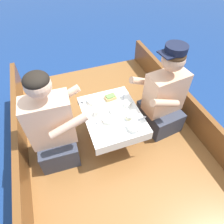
{
  "coord_description": "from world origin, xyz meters",
  "views": [
    {
      "loc": [
        -0.46,
        -1.19,
        2.19
      ],
      "look_at": [
        0.0,
        0.07,
        0.77
      ],
      "focal_mm": 32.0,
      "sensor_mm": 36.0,
      "label": 1
    }
  ],
  "objects_px": {
    "sandwich": "(110,97)",
    "tin_can": "(129,117)",
    "person_port": "(53,128)",
    "person_starboard": "(163,98)",
    "coffee_cup_starboard": "(128,104)",
    "coffee_cup_port": "(97,112)"
  },
  "relations": [
    {
      "from": "person_port",
      "to": "coffee_cup_starboard",
      "type": "bearing_deg",
      "value": 6.4
    },
    {
      "from": "person_port",
      "to": "tin_can",
      "type": "height_order",
      "value": "person_port"
    },
    {
      "from": "person_starboard",
      "to": "coffee_cup_port",
      "type": "xyz_separation_m",
      "value": [
        -0.72,
        0.03,
        0.01
      ]
    },
    {
      "from": "person_port",
      "to": "sandwich",
      "type": "height_order",
      "value": "person_port"
    },
    {
      "from": "person_starboard",
      "to": "coffee_cup_starboard",
      "type": "distance_m",
      "value": 0.39
    },
    {
      "from": "person_starboard",
      "to": "coffee_cup_starboard",
      "type": "xyz_separation_m",
      "value": [
        -0.39,
        0.04,
        0.01
      ]
    },
    {
      "from": "coffee_cup_starboard",
      "to": "tin_can",
      "type": "bearing_deg",
      "value": -108.55
    },
    {
      "from": "coffee_cup_starboard",
      "to": "person_port",
      "type": "bearing_deg",
      "value": -176.32
    },
    {
      "from": "person_starboard",
      "to": "coffee_cup_port",
      "type": "distance_m",
      "value": 0.72
    },
    {
      "from": "sandwich",
      "to": "tin_can",
      "type": "bearing_deg",
      "value": -77.03
    },
    {
      "from": "tin_can",
      "to": "person_starboard",
      "type": "bearing_deg",
      "value": 16.22
    },
    {
      "from": "coffee_cup_port",
      "to": "person_port",
      "type": "bearing_deg",
      "value": -174.79
    },
    {
      "from": "person_port",
      "to": "tin_can",
      "type": "bearing_deg",
      "value": -7.19
    },
    {
      "from": "person_starboard",
      "to": "tin_can",
      "type": "height_order",
      "value": "person_starboard"
    },
    {
      "from": "sandwich",
      "to": "coffee_cup_starboard",
      "type": "distance_m",
      "value": 0.2
    },
    {
      "from": "sandwich",
      "to": "tin_can",
      "type": "height_order",
      "value": "sandwich"
    },
    {
      "from": "sandwich",
      "to": "person_port",
      "type": "bearing_deg",
      "value": -162.52
    },
    {
      "from": "sandwich",
      "to": "tin_can",
      "type": "relative_size",
      "value": 1.81
    },
    {
      "from": "coffee_cup_starboard",
      "to": "tin_can",
      "type": "distance_m",
      "value": 0.18
    },
    {
      "from": "person_port",
      "to": "coffee_cup_starboard",
      "type": "distance_m",
      "value": 0.76
    },
    {
      "from": "person_port",
      "to": "sandwich",
      "type": "relative_size",
      "value": 8.34
    },
    {
      "from": "person_starboard",
      "to": "tin_can",
      "type": "bearing_deg",
      "value": 9.14
    }
  ]
}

